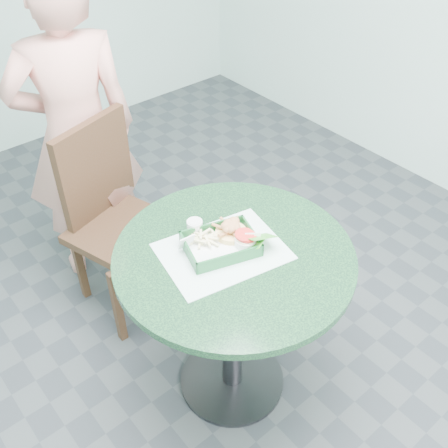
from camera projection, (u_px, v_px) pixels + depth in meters
floor at (232, 380)px, 2.31m from camera, size 4.00×5.00×0.02m
cafe_table at (234, 290)px, 1.94m from camera, size 0.85×0.85×0.75m
dining_chair at (112, 208)px, 2.39m from camera, size 0.41×0.42×0.93m
diner_person at (76, 128)px, 2.38m from camera, size 0.68×0.54×1.64m
placemat at (223, 255)px, 1.84m from camera, size 0.47×0.39×0.00m
food_basket at (221, 250)px, 1.83m from camera, size 0.24×0.18×0.05m
crab_sandwich at (226, 231)px, 1.86m from camera, size 0.11×0.11×0.07m
fries_pile at (201, 243)px, 1.83m from camera, size 0.10×0.11×0.04m
sauce_ramekin at (189, 234)px, 1.85m from camera, size 0.06×0.06×0.03m
garnish_cup at (247, 238)px, 1.85m from camera, size 0.12×0.12×0.05m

